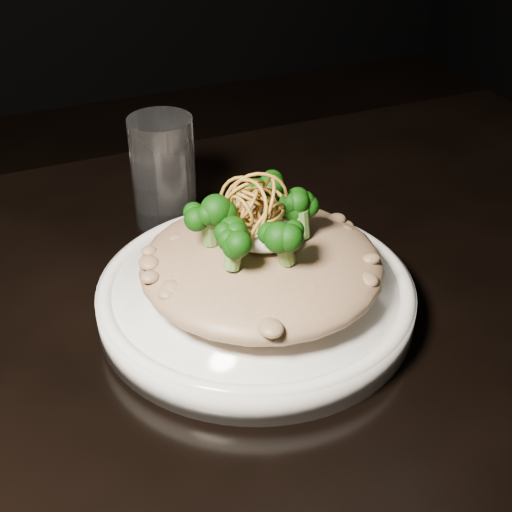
# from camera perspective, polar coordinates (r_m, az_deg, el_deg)

# --- Properties ---
(table) EXTENTS (1.10, 0.80, 0.75)m
(table) POSITION_cam_1_polar(r_m,az_deg,el_deg) (0.61, -1.30, -14.67)
(table) COLOR black
(table) RESTS_ON ground
(plate) EXTENTS (0.26, 0.26, 0.03)m
(plate) POSITION_cam_1_polar(r_m,az_deg,el_deg) (0.59, 0.00, -3.36)
(plate) COLOR white
(plate) RESTS_ON table
(risotto) EXTENTS (0.20, 0.20, 0.04)m
(risotto) POSITION_cam_1_polar(r_m,az_deg,el_deg) (0.57, 0.45, -0.66)
(risotto) COLOR brown
(risotto) RESTS_ON plate
(broccoli) EXTENTS (0.11, 0.11, 0.04)m
(broccoli) POSITION_cam_1_polar(r_m,az_deg,el_deg) (0.55, 0.50, 2.80)
(broccoli) COLOR black
(broccoli) RESTS_ON risotto
(cheese) EXTENTS (0.06, 0.06, 0.02)m
(cheese) POSITION_cam_1_polar(r_m,az_deg,el_deg) (0.55, 0.62, 2.03)
(cheese) COLOR silver
(cheese) RESTS_ON risotto
(shallots) EXTENTS (0.05, 0.05, 0.03)m
(shallots) POSITION_cam_1_polar(r_m,az_deg,el_deg) (0.54, -0.37, 4.15)
(shallots) COLOR brown
(shallots) RESTS_ON cheese
(drinking_glass) EXTENTS (0.08, 0.08, 0.11)m
(drinking_glass) POSITION_cam_1_polar(r_m,az_deg,el_deg) (0.70, -7.41, 6.73)
(drinking_glass) COLOR silver
(drinking_glass) RESTS_ON table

